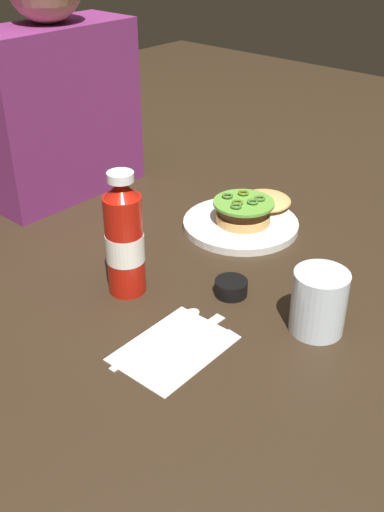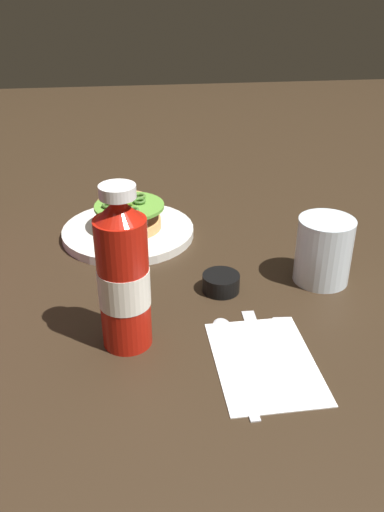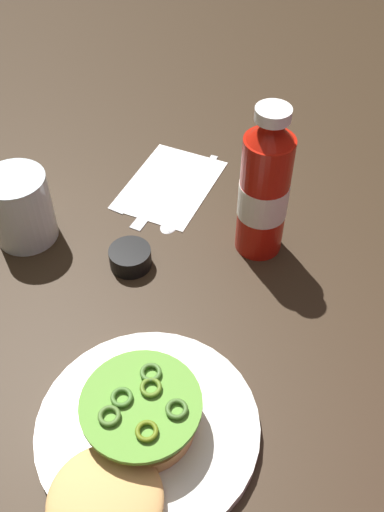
{
  "view_description": "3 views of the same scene",
  "coord_description": "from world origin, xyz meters",
  "px_view_note": "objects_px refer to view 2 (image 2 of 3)",
  "views": [
    {
      "loc": [
        -0.76,
        -0.57,
        0.59
      ],
      "look_at": [
        -0.1,
        0.02,
        0.07
      ],
      "focal_mm": 42.03,
      "sensor_mm": 36.0,
      "label": 1
    },
    {
      "loc": [
        -0.76,
        0.09,
        0.45
      ],
      "look_at": [
        -0.1,
        0.0,
        0.08
      ],
      "focal_mm": 37.86,
      "sensor_mm": 36.0,
      "label": 2
    },
    {
      "loc": [
        0.38,
        0.26,
        0.59
      ],
      "look_at": [
        -0.08,
        0.04,
        0.05
      ],
      "focal_mm": 40.18,
      "sensor_mm": 36.0,
      "label": 3
    }
  ],
  "objects_px": {
    "water_glass": "(324,250)",
    "napkin": "(265,361)",
    "butter_knife": "(261,347)",
    "fork_utensil": "(291,347)",
    "spoon_utensil": "(231,347)",
    "burger_sandwich": "(128,211)",
    "ketchup_bottle": "(123,276)",
    "dinner_plate": "(128,232)",
    "condiment_cup": "(221,283)"
  },
  "relations": [
    {
      "from": "water_glass",
      "to": "napkin",
      "type": "height_order",
      "value": "water_glass"
    },
    {
      "from": "butter_knife",
      "to": "napkin",
      "type": "bearing_deg",
      "value": 178.9
    },
    {
      "from": "fork_utensil",
      "to": "spoon_utensil",
      "type": "relative_size",
      "value": 0.9
    },
    {
      "from": "burger_sandwich",
      "to": "ketchup_bottle",
      "type": "relative_size",
      "value": 0.94
    },
    {
      "from": "ketchup_bottle",
      "to": "spoon_utensil",
      "type": "height_order",
      "value": "ketchup_bottle"
    },
    {
      "from": "butter_knife",
      "to": "dinner_plate",
      "type": "bearing_deg",
      "value": 24.83
    },
    {
      "from": "fork_utensil",
      "to": "burger_sandwich",
      "type": "bearing_deg",
      "value": 26.96
    },
    {
      "from": "butter_knife",
      "to": "spoon_utensil",
      "type": "bearing_deg",
      "value": 84.38
    },
    {
      "from": "butter_knife",
      "to": "water_glass",
      "type": "bearing_deg",
      "value": -40.14
    },
    {
      "from": "napkin",
      "to": "fork_utensil",
      "type": "height_order",
      "value": "fork_utensil"
    },
    {
      "from": "napkin",
      "to": "fork_utensil",
      "type": "relative_size",
      "value": 0.99
    },
    {
      "from": "burger_sandwich",
      "to": "ketchup_bottle",
      "type": "bearing_deg",
      "value": 178.53
    },
    {
      "from": "ketchup_bottle",
      "to": "napkin",
      "type": "xyz_separation_m",
      "value": [
        -0.06,
        -0.17,
        -0.1
      ]
    },
    {
      "from": "condiment_cup",
      "to": "butter_knife",
      "type": "bearing_deg",
      "value": -169.69
    },
    {
      "from": "ketchup_bottle",
      "to": "water_glass",
      "type": "bearing_deg",
      "value": -68.32
    },
    {
      "from": "dinner_plate",
      "to": "fork_utensil",
      "type": "height_order",
      "value": "dinner_plate"
    },
    {
      "from": "dinner_plate",
      "to": "fork_utensil",
      "type": "relative_size",
      "value": 1.34
    },
    {
      "from": "butter_knife",
      "to": "spoon_utensil",
      "type": "distance_m",
      "value": 0.04
    },
    {
      "from": "ketchup_bottle",
      "to": "butter_knife",
      "type": "xyz_separation_m",
      "value": [
        -0.04,
        -0.17,
        -0.1
      ]
    },
    {
      "from": "condiment_cup",
      "to": "dinner_plate",
      "type": "bearing_deg",
      "value": 33.6
    },
    {
      "from": "dinner_plate",
      "to": "butter_knife",
      "type": "bearing_deg",
      "value": -155.17
    },
    {
      "from": "water_glass",
      "to": "dinner_plate",
      "type": "bearing_deg",
      "value": 57.1
    },
    {
      "from": "dinner_plate",
      "to": "ketchup_bottle",
      "type": "bearing_deg",
      "value": 178.64
    },
    {
      "from": "ketchup_bottle",
      "to": "fork_utensil",
      "type": "xyz_separation_m",
      "value": [
        -0.05,
        -0.21,
        -0.1
      ]
    },
    {
      "from": "fork_utensil",
      "to": "ketchup_bottle",
      "type": "bearing_deg",
      "value": 77.84
    },
    {
      "from": "dinner_plate",
      "to": "napkin",
      "type": "relative_size",
      "value": 1.35
    },
    {
      "from": "burger_sandwich",
      "to": "butter_knife",
      "type": "bearing_deg",
      "value": -157.3
    },
    {
      "from": "ketchup_bottle",
      "to": "dinner_plate",
      "type": "bearing_deg",
      "value": -1.36
    },
    {
      "from": "dinner_plate",
      "to": "fork_utensil",
      "type": "distance_m",
      "value": 0.42
    },
    {
      "from": "condiment_cup",
      "to": "butter_knife",
      "type": "xyz_separation_m",
      "value": [
        -0.15,
        -0.03,
        -0.01
      ]
    },
    {
      "from": "napkin",
      "to": "butter_knife",
      "type": "relative_size",
      "value": 0.89
    },
    {
      "from": "water_glass",
      "to": "napkin",
      "type": "distance_m",
      "value": 0.24
    },
    {
      "from": "water_glass",
      "to": "ketchup_bottle",
      "type": "bearing_deg",
      "value": 111.68
    },
    {
      "from": "dinner_plate",
      "to": "spoon_utensil",
      "type": "relative_size",
      "value": 1.2
    },
    {
      "from": "dinner_plate",
      "to": "spoon_utensil",
      "type": "height_order",
      "value": "dinner_plate"
    },
    {
      "from": "water_glass",
      "to": "butter_knife",
      "type": "xyz_separation_m",
      "value": [
        -0.16,
        0.14,
        -0.05
      ]
    },
    {
      "from": "burger_sandwich",
      "to": "fork_utensil",
      "type": "relative_size",
      "value": 1.17
    },
    {
      "from": "condiment_cup",
      "to": "butter_knife",
      "type": "distance_m",
      "value": 0.15
    },
    {
      "from": "burger_sandwich",
      "to": "condiment_cup",
      "type": "distance_m",
      "value": 0.28
    },
    {
      "from": "condiment_cup",
      "to": "butter_knife",
      "type": "relative_size",
      "value": 0.29
    },
    {
      "from": "burger_sandwich",
      "to": "water_glass",
      "type": "relative_size",
      "value": 2.0
    },
    {
      "from": "ketchup_bottle",
      "to": "spoon_utensil",
      "type": "bearing_deg",
      "value": -104.71
    },
    {
      "from": "burger_sandwich",
      "to": "fork_utensil",
      "type": "distance_m",
      "value": 0.45
    },
    {
      "from": "ketchup_bottle",
      "to": "condiment_cup",
      "type": "bearing_deg",
      "value": -52.85
    },
    {
      "from": "condiment_cup",
      "to": "spoon_utensil",
      "type": "distance_m",
      "value": 0.15
    },
    {
      "from": "dinner_plate",
      "to": "spoon_utensil",
      "type": "xyz_separation_m",
      "value": [
        -0.35,
        -0.13,
        -0.0
      ]
    },
    {
      "from": "dinner_plate",
      "to": "burger_sandwich",
      "type": "xyz_separation_m",
      "value": [
        0.03,
        -0.0,
        0.03
      ]
    },
    {
      "from": "napkin",
      "to": "spoon_utensil",
      "type": "bearing_deg",
      "value": 52.65
    },
    {
      "from": "water_glass",
      "to": "fork_utensil",
      "type": "xyz_separation_m",
      "value": [
        -0.17,
        0.1,
        -0.05
      ]
    },
    {
      "from": "condiment_cup",
      "to": "spoon_utensil",
      "type": "height_order",
      "value": "condiment_cup"
    }
  ]
}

